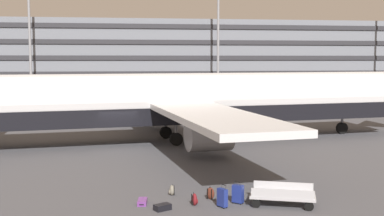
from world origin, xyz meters
The scene contains 13 objects.
ground_plane centered at (0.00, 0.00, 0.00)m, with size 600.00×600.00×0.00m, color #4C4C51.
terminal_structure centered at (0.00, 54.96, 6.16)m, with size 157.09×19.74×12.33m.
airliner centered at (4.60, 2.14, 2.89)m, with size 39.73×32.25×10.56m.
light_mast_left centered at (-12.81, 40.75, 14.06)m, with size 1.80×0.50×24.66m.
light_mast_center_left centered at (14.65, 40.75, 11.85)m, with size 1.80×0.50×20.36m.
suitcase_scuffed centered at (4.21, -14.12, 0.41)m, with size 0.40×0.50×0.93m.
suitcase_silver centered at (4.96, -13.67, 0.42)m, with size 0.50×0.48×0.94m.
suitcase_upright centered at (1.04, -13.21, 0.10)m, with size 0.46×0.84×0.20m.
suitcase_red centered at (1.79, -14.14, 0.12)m, with size 0.75×0.64×0.24m.
backpack_orange centered at (3.15, -13.69, 0.24)m, with size 0.28×0.37×0.55m.
backpack_teal centered at (2.37, -12.05, 0.22)m, with size 0.28×0.37×0.50m.
backpack_laid_flat centered at (3.95, -12.91, 0.25)m, with size 0.41×0.39×0.57m.
baggage_cart centered at (6.71, -14.16, 0.43)m, with size 3.34×2.10×0.82m.
Camera 1 is at (0.31, -33.20, 5.96)m, focal length 46.31 mm.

